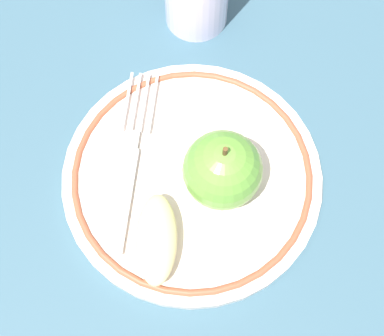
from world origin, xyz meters
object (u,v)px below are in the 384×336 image
apple_slice_front (157,239)px  apple_red_whole (223,170)px  plate (192,180)px  fork (130,163)px

apple_slice_front → apple_red_whole: bearing=133.9°
apple_red_whole → apple_slice_front: 0.08m
plate → apple_slice_front: (0.06, -0.03, 0.02)m
apple_red_whole → fork: size_ratio=0.42×
apple_red_whole → fork: 0.09m
apple_slice_front → fork: size_ratio=0.44×
fork → apple_red_whole: bearing=-97.9°
plate → fork: 0.06m
plate → apple_slice_front: bearing=-24.9°
apple_red_whole → plate: bearing=-105.1°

